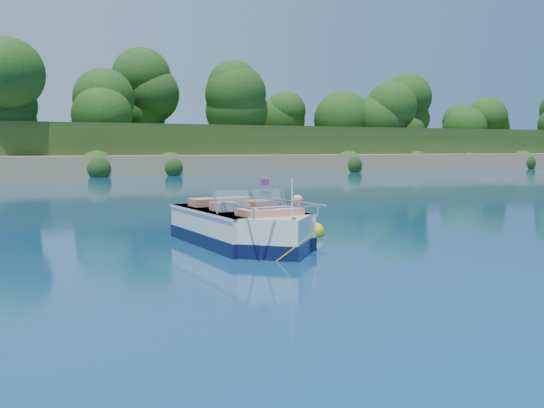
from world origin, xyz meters
The scene contains 6 objects.
ground centered at (0.00, 0.00, 0.00)m, with size 160.00×160.00×0.00m, color #091F40.
shoreline centered at (0.00, 63.77, 0.98)m, with size 170.00×59.00×6.00m.
treeline centered at (0.04, 41.01, 5.55)m, with size 150.00×7.12×8.19m.
motorboat centered at (0.00, 1.54, 0.34)m, with size 2.09×5.19×1.73m.
tow_tube centered at (1.71, 2.56, 0.10)m, with size 1.75×1.75×0.37m.
boy centered at (1.65, 2.50, 0.00)m, with size 0.54×0.35×1.48m, color tan.
Camera 1 is at (-4.77, -10.29, 2.07)m, focal length 40.00 mm.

